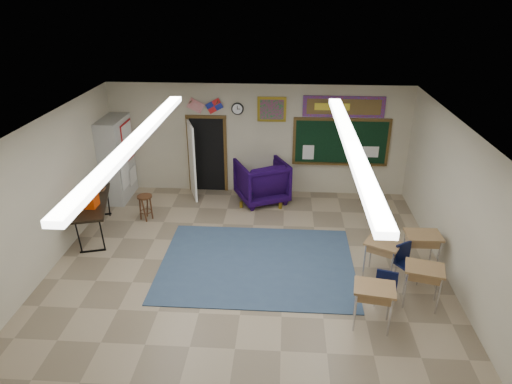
# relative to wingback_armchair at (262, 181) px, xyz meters

# --- Properties ---
(floor) EXTENTS (9.00, 9.00, 0.00)m
(floor) POSITION_rel_wingback_armchair_xyz_m (-0.13, -3.89, -0.56)
(floor) COLOR gray
(floor) RESTS_ON ground
(back_wall) EXTENTS (8.00, 0.04, 3.00)m
(back_wall) POSITION_rel_wingback_armchair_xyz_m (-0.13, 0.61, 0.94)
(back_wall) COLOR beige
(back_wall) RESTS_ON floor
(left_wall) EXTENTS (0.04, 9.00, 3.00)m
(left_wall) POSITION_rel_wingback_armchair_xyz_m (-4.13, -3.89, 0.94)
(left_wall) COLOR beige
(left_wall) RESTS_ON floor
(right_wall) EXTENTS (0.04, 9.00, 3.00)m
(right_wall) POSITION_rel_wingback_armchair_xyz_m (3.87, -3.89, 0.94)
(right_wall) COLOR beige
(right_wall) RESTS_ON floor
(ceiling) EXTENTS (8.00, 9.00, 0.04)m
(ceiling) POSITION_rel_wingback_armchair_xyz_m (-0.13, -3.89, 2.44)
(ceiling) COLOR silver
(ceiling) RESTS_ON back_wall
(area_rug) EXTENTS (4.00, 3.00, 0.02)m
(area_rug) POSITION_rel_wingback_armchair_xyz_m (0.07, -3.09, -0.55)
(area_rug) COLOR #344A63
(area_rug) RESTS_ON floor
(fluorescent_strips) EXTENTS (3.86, 6.00, 0.10)m
(fluorescent_strips) POSITION_rel_wingback_armchair_xyz_m (-0.13, -3.89, 2.38)
(fluorescent_strips) COLOR white
(fluorescent_strips) RESTS_ON ceiling
(doorway) EXTENTS (1.10, 0.89, 2.16)m
(doorway) POSITION_rel_wingback_armchair_xyz_m (-1.63, 0.46, 0.50)
(doorway) COLOR black
(doorway) RESTS_ON back_wall
(chalkboard) EXTENTS (2.55, 0.14, 1.30)m
(chalkboard) POSITION_rel_wingback_armchair_xyz_m (2.07, 0.57, 0.90)
(chalkboard) COLOR #503717
(chalkboard) RESTS_ON back_wall
(bulletin_board) EXTENTS (2.10, 0.05, 0.55)m
(bulletin_board) POSITION_rel_wingback_armchair_xyz_m (2.07, 0.57, 1.89)
(bulletin_board) COLOR #AC1E0E
(bulletin_board) RESTS_ON back_wall
(framed_art_print) EXTENTS (0.75, 0.05, 0.65)m
(framed_art_print) POSITION_rel_wingback_armchair_xyz_m (0.22, 0.57, 1.79)
(framed_art_print) COLOR olive
(framed_art_print) RESTS_ON back_wall
(wall_clock) EXTENTS (0.32, 0.05, 0.32)m
(wall_clock) POSITION_rel_wingback_armchair_xyz_m (-0.68, 0.57, 1.79)
(wall_clock) COLOR black
(wall_clock) RESTS_ON back_wall
(wall_flags) EXTENTS (1.16, 0.06, 0.70)m
(wall_flags) POSITION_rel_wingback_armchair_xyz_m (-1.53, 0.55, 1.92)
(wall_flags) COLOR red
(wall_flags) RESTS_ON back_wall
(storage_cabinet) EXTENTS (0.59, 1.25, 2.20)m
(storage_cabinet) POSITION_rel_wingback_armchair_xyz_m (-3.84, -0.04, 0.54)
(storage_cabinet) COLOR #ABACA7
(storage_cabinet) RESTS_ON floor
(wingback_armchair) EXTENTS (1.61, 1.63, 1.12)m
(wingback_armchair) POSITION_rel_wingback_armchair_xyz_m (0.00, 0.00, 0.00)
(wingback_armchair) COLOR black
(wingback_armchair) RESTS_ON floor
(student_chair_reading) EXTENTS (0.62, 0.62, 0.90)m
(student_chair_reading) POSITION_rel_wingback_armchair_xyz_m (-0.14, -0.32, -0.11)
(student_chair_reading) COLOR black
(student_chair_reading) RESTS_ON floor
(student_chair_desk_a) EXTENTS (0.50, 0.50, 0.82)m
(student_chair_desk_a) POSITION_rel_wingback_armchair_xyz_m (2.47, -4.22, -0.15)
(student_chair_desk_a) COLOR black
(student_chair_desk_a) RESTS_ON floor
(student_chair_desk_b) EXTENTS (0.56, 0.56, 0.82)m
(student_chair_desk_b) POSITION_rel_wingback_armchair_xyz_m (3.01, -3.57, -0.15)
(student_chair_desk_b) COLOR black
(student_chair_desk_b) RESTS_ON floor
(student_desk_front_left) EXTENTS (0.79, 0.73, 0.77)m
(student_desk_front_left) POSITION_rel_wingback_armchair_xyz_m (2.54, -3.34, -0.13)
(student_desk_front_left) COLOR olive
(student_desk_front_left) RESTS_ON floor
(student_desk_front_right) EXTENTS (0.69, 0.53, 0.82)m
(student_desk_front_right) POSITION_rel_wingback_armchair_xyz_m (3.38, -3.06, -0.10)
(student_desk_front_right) COLOR olive
(student_desk_front_right) RESTS_ON floor
(student_desk_back_left) EXTENTS (0.74, 0.60, 0.80)m
(student_desk_back_left) POSITION_rel_wingback_armchair_xyz_m (2.13, -4.84, -0.11)
(student_desk_back_left) COLOR olive
(student_desk_back_left) RESTS_ON floor
(student_desk_back_right) EXTENTS (0.77, 0.65, 0.80)m
(student_desk_back_right) POSITION_rel_wingback_armchair_xyz_m (3.11, -4.20, -0.12)
(student_desk_back_right) COLOR olive
(student_desk_back_right) RESTS_ON floor
(folding_table) EXTENTS (1.18, 2.08, 1.13)m
(folding_table) POSITION_rel_wingback_armchair_xyz_m (-3.78, -2.02, -0.11)
(folding_table) COLOR black
(folding_table) RESTS_ON floor
(wooden_stool) EXTENTS (0.36, 0.36, 0.64)m
(wooden_stool) POSITION_rel_wingback_armchair_xyz_m (-2.79, -1.28, -0.23)
(wooden_stool) COLOR #522F18
(wooden_stool) RESTS_ON floor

